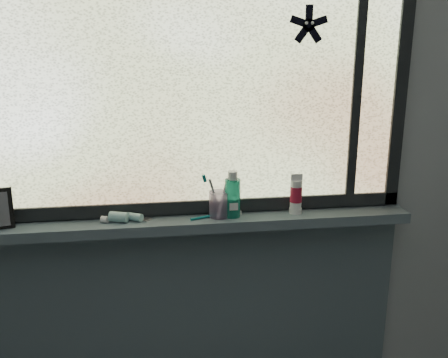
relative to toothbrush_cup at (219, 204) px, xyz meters
The scene contains 13 objects.
wall_back 0.21m from the toothbrush_cup, 133.47° to the left, with size 3.00×0.01×2.50m, color #9EA3A8.
windowsill 0.10m from the toothbrush_cup, behind, with size 1.62×0.14×0.04m, color #4C5C66.
sill_apron 0.59m from the toothbrush_cup, 141.18° to the left, with size 1.62×0.02×0.98m, color #4C5C66.
window_pane 0.47m from the toothbrush_cup, 144.39° to the left, with size 1.50×0.01×1.00m, color silver.
frame_bottom 0.08m from the toothbrush_cup, 146.69° to the left, with size 1.60×0.03×0.05m, color black.
frame_right 0.85m from the toothbrush_cup, ahead, with size 0.05×0.03×1.10m, color black.
frame_mullion 0.71m from the toothbrush_cup, ahead, with size 0.04×0.03×1.00m, color black.
starfish_sticker 0.73m from the toothbrush_cup, ahead, with size 0.15×0.02×0.15m, color black, non-canonical shape.
toothpaste_tube 0.35m from the toothbrush_cup, behind, with size 0.22×0.05×0.04m, color white, non-canonical shape.
toothbrush_cup is the anchor object (origin of this frame).
toothbrush_lying 0.05m from the toothbrush_cup, behind, with size 0.22×0.02×0.01m, color #0C6E72, non-canonical shape.
mouthwash_bottle 0.06m from the toothbrush_cup, ahead, with size 0.06×0.06×0.15m, color #1E9B7B.
cream_tube 0.30m from the toothbrush_cup, ahead, with size 0.04×0.04×0.11m, color silver.
Camera 1 is at (-0.17, -0.54, 1.67)m, focal length 40.00 mm.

